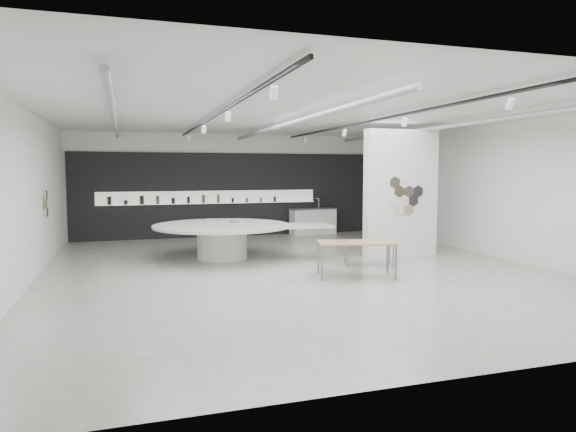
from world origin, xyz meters
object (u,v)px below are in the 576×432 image
object	(u,v)px
sample_table_wood	(356,244)
sample_table_stone	(369,243)
kitchen_counter	(313,221)
display_island	(225,236)
partition_column	(401,193)

from	to	relation	value
sample_table_wood	sample_table_stone	bearing A→B (deg)	52.51
sample_table_stone	kitchen_counter	distance (m)	6.69
sample_table_stone	sample_table_wood	bearing A→B (deg)	-127.49
display_island	sample_table_wood	bearing A→B (deg)	-49.21
display_island	kitchen_counter	size ratio (longest dim) A/B	2.78
sample_table_wood	sample_table_stone	size ratio (longest dim) A/B	1.39
display_island	partition_column	bearing A→B (deg)	-6.74
partition_column	sample_table_wood	xyz separation A→B (m)	(-2.48, -2.33, -1.04)
display_island	sample_table_stone	xyz separation A→B (m)	(3.34, -2.14, -0.05)
partition_column	kitchen_counter	world-z (taller)	partition_column
partition_column	display_island	world-z (taller)	partition_column
partition_column	sample_table_stone	xyz separation A→B (m)	(-1.55, -1.12, -1.22)
partition_column	sample_table_wood	bearing A→B (deg)	-136.85
kitchen_counter	display_island	bearing A→B (deg)	-136.73
sample_table_wood	kitchen_counter	distance (m)	8.06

